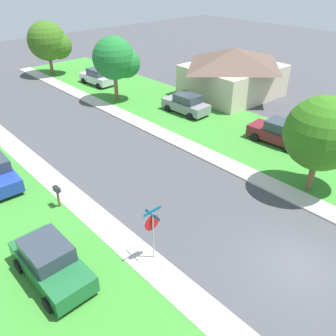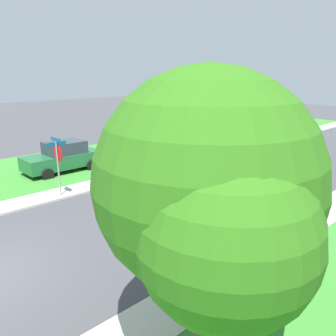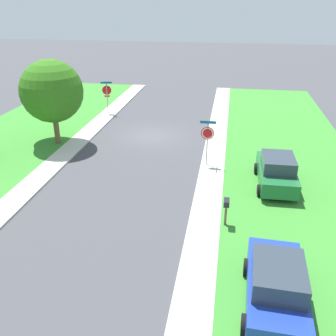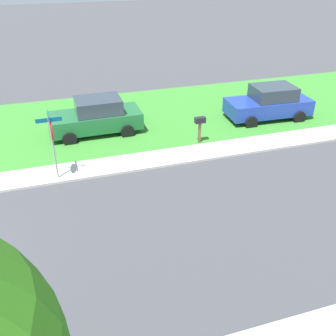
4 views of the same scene
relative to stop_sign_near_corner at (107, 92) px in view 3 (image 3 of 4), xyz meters
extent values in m
plane|color=#424247|center=(-4.74, 4.75, -1.88)|extent=(120.00, 120.00, 0.00)
cube|color=beige|center=(-9.44, 16.75, -1.83)|extent=(1.40, 56.00, 0.10)
cube|color=#38842D|center=(-14.14, 16.75, -1.84)|extent=(8.00, 56.00, 0.08)
cylinder|color=#9E9EA3|center=(-0.01, 0.03, -0.58)|extent=(0.07, 0.07, 2.60)
cylinder|color=red|center=(0.00, -0.02, 0.17)|extent=(0.75, 0.20, 0.76)
cylinder|color=white|center=(0.01, -0.04, 0.17)|extent=(0.65, 0.16, 0.67)
cylinder|color=red|center=(0.01, -0.04, 0.17)|extent=(0.53, 0.13, 0.55)
cube|color=#0F5B84|center=(-0.01, 0.03, 0.81)|extent=(0.90, 0.23, 0.16)
cube|color=#0F5B84|center=(-0.01, 0.03, 0.62)|extent=(0.23, 0.90, 0.16)
cube|color=red|center=(0.00, -0.02, -0.33)|extent=(0.43, 0.12, 0.14)
cylinder|color=#9E9EA3|center=(-9.05, 9.36, -0.58)|extent=(0.07, 0.07, 2.60)
cylinder|color=red|center=(-9.05, 9.41, 0.17)|extent=(0.76, 0.03, 0.76)
cylinder|color=white|center=(-9.05, 9.43, 0.17)|extent=(0.67, 0.01, 0.67)
cylinder|color=red|center=(-9.05, 9.43, 0.17)|extent=(0.55, 0.00, 0.55)
cube|color=#0F5B84|center=(-9.05, 9.36, 0.81)|extent=(0.92, 0.02, 0.16)
cube|color=#0F5B84|center=(-9.05, 9.36, 0.62)|extent=(0.02, 0.92, 0.16)
cube|color=#1E389E|center=(-12.04, 20.17, -1.18)|extent=(1.99, 4.38, 0.76)
cube|color=#2D3842|center=(-12.03, 20.37, -0.46)|extent=(1.69, 2.17, 0.68)
cylinder|color=black|center=(-11.20, 18.80, -1.56)|extent=(0.27, 0.65, 0.64)
cylinder|color=black|center=(-13.00, 18.88, -1.56)|extent=(0.27, 0.65, 0.64)
cylinder|color=black|center=(-11.08, 21.46, -1.56)|extent=(0.27, 0.65, 0.64)
cylinder|color=black|center=(-12.88, 21.54, -1.56)|extent=(0.27, 0.65, 0.64)
cube|color=#1E6033|center=(-12.86, 11.38, -1.18)|extent=(1.85, 4.32, 0.76)
cube|color=#2D3842|center=(-12.86, 11.58, -0.46)|extent=(1.63, 2.12, 0.68)
cylinder|color=black|center=(-11.94, 10.06, -1.56)|extent=(0.25, 0.64, 0.64)
cylinder|color=black|center=(-13.74, 10.03, -1.56)|extent=(0.25, 0.64, 0.64)
cylinder|color=black|center=(-11.97, 12.72, -1.56)|extent=(0.25, 0.64, 0.64)
cylinder|color=black|center=(-13.77, 12.70, -1.56)|extent=(0.25, 0.64, 0.64)
cylinder|color=brown|center=(1.19, 7.41, -0.77)|extent=(0.36, 0.36, 2.21)
sphere|color=#2E6D17|center=(1.19, 7.41, 1.75)|extent=(4.05, 4.05, 4.05)
sphere|color=#2E6D17|center=(2.10, 6.80, 1.24)|extent=(2.83, 2.83, 2.83)
cube|color=brown|center=(-10.34, 15.71, -1.35)|extent=(0.10, 0.10, 1.05)
cube|color=black|center=(-10.34, 15.71, -0.70)|extent=(0.24, 0.48, 0.26)
camera|label=1|loc=(-16.19, 0.64, 9.60)|focal=36.90mm
camera|label=2|loc=(4.86, 3.02, 3.59)|focal=36.08mm
camera|label=3|loc=(-10.17, 29.96, 7.37)|focal=40.29mm
camera|label=4|loc=(4.29, 9.65, 5.97)|focal=40.93mm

